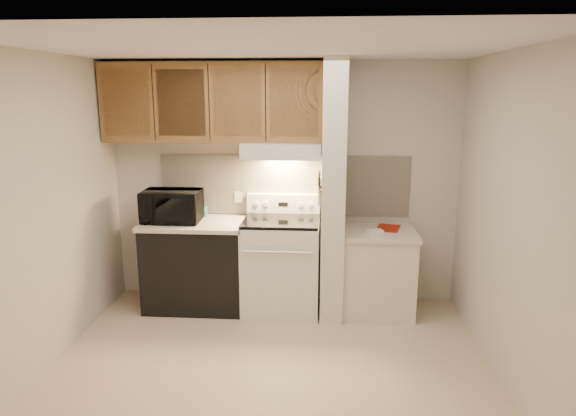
# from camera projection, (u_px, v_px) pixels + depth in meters

# --- Properties ---
(floor) EXTENTS (3.60, 3.60, 0.00)m
(floor) POSITION_uv_depth(u_px,v_px,m) (269.00, 366.00, 4.19)
(floor) COLOR #CCB594
(floor) RESTS_ON ground
(ceiling) EXTENTS (3.60, 3.60, 0.00)m
(ceiling) POSITION_uv_depth(u_px,v_px,m) (267.00, 47.00, 3.63)
(ceiling) COLOR white
(ceiling) RESTS_ON wall_back
(wall_back) EXTENTS (3.60, 2.50, 0.02)m
(wall_back) POSITION_uv_depth(u_px,v_px,m) (284.00, 183.00, 5.37)
(wall_back) COLOR beige
(wall_back) RESTS_ON floor
(wall_left) EXTENTS (0.02, 3.00, 2.50)m
(wall_left) POSITION_uv_depth(u_px,v_px,m) (41.00, 214.00, 4.04)
(wall_left) COLOR beige
(wall_left) RESTS_ON floor
(wall_right) EXTENTS (0.02, 3.00, 2.50)m
(wall_right) POSITION_uv_depth(u_px,v_px,m) (510.00, 222.00, 3.79)
(wall_right) COLOR beige
(wall_right) RESTS_ON floor
(backsplash) EXTENTS (2.60, 0.02, 0.63)m
(backsplash) POSITION_uv_depth(u_px,v_px,m) (284.00, 185.00, 5.36)
(backsplash) COLOR beige
(backsplash) RESTS_ON wall_back
(range_body) EXTENTS (0.76, 0.65, 0.92)m
(range_body) POSITION_uv_depth(u_px,v_px,m) (281.00, 266.00, 5.21)
(range_body) COLOR silver
(range_body) RESTS_ON floor
(oven_window) EXTENTS (0.50, 0.01, 0.30)m
(oven_window) POSITION_uv_depth(u_px,v_px,m) (278.00, 273.00, 4.90)
(oven_window) COLOR black
(oven_window) RESTS_ON range_body
(oven_handle) EXTENTS (0.65, 0.02, 0.02)m
(oven_handle) POSITION_uv_depth(u_px,v_px,m) (278.00, 252.00, 4.81)
(oven_handle) COLOR silver
(oven_handle) RESTS_ON range_body
(cooktop) EXTENTS (0.74, 0.64, 0.03)m
(cooktop) POSITION_uv_depth(u_px,v_px,m) (281.00, 221.00, 5.11)
(cooktop) COLOR black
(cooktop) RESTS_ON range_body
(range_backguard) EXTENTS (0.76, 0.08, 0.20)m
(range_backguard) POSITION_uv_depth(u_px,v_px,m) (283.00, 203.00, 5.36)
(range_backguard) COLOR silver
(range_backguard) RESTS_ON range_body
(range_display) EXTENTS (0.10, 0.01, 0.04)m
(range_display) POSITION_uv_depth(u_px,v_px,m) (283.00, 204.00, 5.32)
(range_display) COLOR black
(range_display) RESTS_ON range_backguard
(range_knob_left_outer) EXTENTS (0.05, 0.02, 0.05)m
(range_knob_left_outer) POSITION_uv_depth(u_px,v_px,m) (256.00, 204.00, 5.33)
(range_knob_left_outer) COLOR silver
(range_knob_left_outer) RESTS_ON range_backguard
(range_knob_left_inner) EXTENTS (0.05, 0.02, 0.05)m
(range_knob_left_inner) POSITION_uv_depth(u_px,v_px,m) (266.00, 204.00, 5.33)
(range_knob_left_inner) COLOR silver
(range_knob_left_inner) RESTS_ON range_backguard
(range_knob_right_inner) EXTENTS (0.05, 0.02, 0.05)m
(range_knob_right_inner) POSITION_uv_depth(u_px,v_px,m) (300.00, 205.00, 5.30)
(range_knob_right_inner) COLOR silver
(range_knob_right_inner) RESTS_ON range_backguard
(range_knob_right_outer) EXTENTS (0.05, 0.02, 0.05)m
(range_knob_right_outer) POSITION_uv_depth(u_px,v_px,m) (310.00, 205.00, 5.29)
(range_knob_right_outer) COLOR silver
(range_knob_right_outer) RESTS_ON range_backguard
(dishwasher_front) EXTENTS (1.00, 0.63, 0.87)m
(dishwasher_front) POSITION_uv_depth(u_px,v_px,m) (196.00, 266.00, 5.29)
(dishwasher_front) COLOR black
(dishwasher_front) RESTS_ON floor
(left_countertop) EXTENTS (1.04, 0.67, 0.04)m
(left_countertop) POSITION_uv_depth(u_px,v_px,m) (195.00, 223.00, 5.19)
(left_countertop) COLOR beige
(left_countertop) RESTS_ON dishwasher_front
(spoon_rest) EXTENTS (0.23, 0.12, 0.01)m
(spoon_rest) POSITION_uv_depth(u_px,v_px,m) (161.00, 224.00, 5.05)
(spoon_rest) COLOR black
(spoon_rest) RESTS_ON left_countertop
(teal_jar) EXTENTS (0.10, 0.10, 0.11)m
(teal_jar) POSITION_uv_depth(u_px,v_px,m) (203.00, 211.00, 5.38)
(teal_jar) COLOR #266766
(teal_jar) RESTS_ON left_countertop
(outlet) EXTENTS (0.08, 0.01, 0.12)m
(outlet) POSITION_uv_depth(u_px,v_px,m) (238.00, 197.00, 5.41)
(outlet) COLOR beige
(outlet) RESTS_ON backsplash
(microwave) EXTENTS (0.58, 0.40, 0.32)m
(microwave) POSITION_uv_depth(u_px,v_px,m) (172.00, 206.00, 5.14)
(microwave) COLOR black
(microwave) RESTS_ON left_countertop
(partition_pillar) EXTENTS (0.22, 0.70, 2.50)m
(partition_pillar) POSITION_uv_depth(u_px,v_px,m) (333.00, 190.00, 5.00)
(partition_pillar) COLOR beige
(partition_pillar) RESTS_ON floor
(pillar_trim) EXTENTS (0.01, 0.70, 0.04)m
(pillar_trim) POSITION_uv_depth(u_px,v_px,m) (321.00, 185.00, 4.99)
(pillar_trim) COLOR brown
(pillar_trim) RESTS_ON partition_pillar
(knife_strip) EXTENTS (0.02, 0.42, 0.04)m
(knife_strip) POSITION_uv_depth(u_px,v_px,m) (321.00, 184.00, 4.94)
(knife_strip) COLOR black
(knife_strip) RESTS_ON partition_pillar
(knife_blade_a) EXTENTS (0.01, 0.03, 0.16)m
(knife_blade_a) POSITION_uv_depth(u_px,v_px,m) (319.00, 198.00, 4.81)
(knife_blade_a) COLOR silver
(knife_blade_a) RESTS_ON knife_strip
(knife_handle_a) EXTENTS (0.02, 0.02, 0.10)m
(knife_handle_a) POSITION_uv_depth(u_px,v_px,m) (319.00, 182.00, 4.78)
(knife_handle_a) COLOR black
(knife_handle_a) RESTS_ON knife_strip
(knife_blade_b) EXTENTS (0.01, 0.04, 0.18)m
(knife_blade_b) POSITION_uv_depth(u_px,v_px,m) (319.00, 197.00, 4.88)
(knife_blade_b) COLOR silver
(knife_blade_b) RESTS_ON knife_strip
(knife_handle_b) EXTENTS (0.02, 0.02, 0.10)m
(knife_handle_b) POSITION_uv_depth(u_px,v_px,m) (319.00, 180.00, 4.86)
(knife_handle_b) COLOR black
(knife_handle_b) RESTS_ON knife_strip
(knife_blade_c) EXTENTS (0.01, 0.04, 0.20)m
(knife_blade_c) POSITION_uv_depth(u_px,v_px,m) (319.00, 196.00, 4.97)
(knife_blade_c) COLOR silver
(knife_blade_c) RESTS_ON knife_strip
(knife_handle_c) EXTENTS (0.02, 0.02, 0.10)m
(knife_handle_c) POSITION_uv_depth(u_px,v_px,m) (319.00, 179.00, 4.93)
(knife_handle_c) COLOR black
(knife_handle_c) RESTS_ON knife_strip
(knife_blade_d) EXTENTS (0.01, 0.04, 0.16)m
(knife_blade_d) POSITION_uv_depth(u_px,v_px,m) (319.00, 192.00, 5.05)
(knife_blade_d) COLOR silver
(knife_blade_d) RESTS_ON knife_strip
(knife_handle_d) EXTENTS (0.02, 0.02, 0.10)m
(knife_handle_d) POSITION_uv_depth(u_px,v_px,m) (319.00, 178.00, 5.01)
(knife_handle_d) COLOR black
(knife_handle_d) RESTS_ON knife_strip
(knife_blade_e) EXTENTS (0.01, 0.04, 0.18)m
(knife_blade_e) POSITION_uv_depth(u_px,v_px,m) (319.00, 192.00, 5.11)
(knife_blade_e) COLOR silver
(knife_blade_e) RESTS_ON knife_strip
(knife_handle_e) EXTENTS (0.02, 0.02, 0.10)m
(knife_handle_e) POSITION_uv_depth(u_px,v_px,m) (320.00, 176.00, 5.09)
(knife_handle_e) COLOR black
(knife_handle_e) RESTS_ON knife_strip
(oven_mitt) EXTENTS (0.03, 0.10, 0.24)m
(oven_mitt) POSITION_uv_depth(u_px,v_px,m) (320.00, 193.00, 5.18)
(oven_mitt) COLOR slate
(oven_mitt) RESTS_ON partition_pillar
(right_cab_base) EXTENTS (0.70, 0.60, 0.81)m
(right_cab_base) POSITION_uv_depth(u_px,v_px,m) (377.00, 274.00, 5.15)
(right_cab_base) COLOR beige
(right_cab_base) RESTS_ON floor
(right_countertop) EXTENTS (0.74, 0.64, 0.04)m
(right_countertop) POSITION_uv_depth(u_px,v_px,m) (379.00, 233.00, 5.06)
(right_countertop) COLOR beige
(right_countertop) RESTS_ON right_cab_base
(red_folder) EXTENTS (0.28, 0.34, 0.01)m
(red_folder) POSITION_uv_depth(u_px,v_px,m) (388.00, 228.00, 5.14)
(red_folder) COLOR #A31B0B
(red_folder) RESTS_ON right_countertop
(white_box) EXTENTS (0.17, 0.14, 0.04)m
(white_box) POSITION_uv_depth(u_px,v_px,m) (375.00, 232.00, 4.95)
(white_box) COLOR white
(white_box) RESTS_ON right_countertop
(range_hood) EXTENTS (0.78, 0.44, 0.15)m
(range_hood) POSITION_uv_depth(u_px,v_px,m) (282.00, 150.00, 5.07)
(range_hood) COLOR beige
(range_hood) RESTS_ON upper_cabinets
(hood_lip) EXTENTS (0.78, 0.04, 0.06)m
(hood_lip) POSITION_uv_depth(u_px,v_px,m) (280.00, 157.00, 4.88)
(hood_lip) COLOR beige
(hood_lip) RESTS_ON range_hood
(upper_cabinets) EXTENTS (2.18, 0.33, 0.77)m
(upper_cabinets) POSITION_uv_depth(u_px,v_px,m) (213.00, 103.00, 5.06)
(upper_cabinets) COLOR brown
(upper_cabinets) RESTS_ON wall_back
(cab_door_a) EXTENTS (0.46, 0.01, 0.63)m
(cab_door_a) POSITION_uv_depth(u_px,v_px,m) (126.00, 103.00, 4.97)
(cab_door_a) COLOR brown
(cab_door_a) RESTS_ON upper_cabinets
(cab_gap_a) EXTENTS (0.01, 0.01, 0.73)m
(cab_gap_a) POSITION_uv_depth(u_px,v_px,m) (153.00, 103.00, 4.95)
(cab_gap_a) COLOR black
(cab_gap_a) RESTS_ON upper_cabinets
(cab_door_b) EXTENTS (0.46, 0.01, 0.63)m
(cab_door_b) POSITION_uv_depth(u_px,v_px,m) (181.00, 103.00, 4.93)
(cab_door_b) COLOR brown
(cab_door_b) RESTS_ON upper_cabinets
(cab_gap_b) EXTENTS (0.01, 0.01, 0.73)m
(cab_gap_b) POSITION_uv_depth(u_px,v_px,m) (209.00, 103.00, 4.91)
(cab_gap_b) COLOR black
(cab_gap_b) RESTS_ON upper_cabinets
(cab_door_c) EXTENTS (0.46, 0.01, 0.63)m
(cab_door_c) POSITION_uv_depth(u_px,v_px,m) (237.00, 103.00, 4.89)
(cab_door_c) COLOR brown
(cab_door_c) RESTS_ON upper_cabinets
(cab_gap_c) EXTENTS (0.01, 0.01, 0.73)m
(cab_gap_c) POSITION_uv_depth(u_px,v_px,m) (266.00, 103.00, 4.87)
(cab_gap_c) COLOR black
(cab_gap_c) RESTS_ON upper_cabinets
(cab_door_d) EXTENTS (0.46, 0.01, 0.63)m
(cab_door_d) POSITION_uv_depth(u_px,v_px,m) (294.00, 103.00, 4.85)
(cab_door_d) COLOR brown
(cab_door_d) RESTS_ON upper_cabinets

